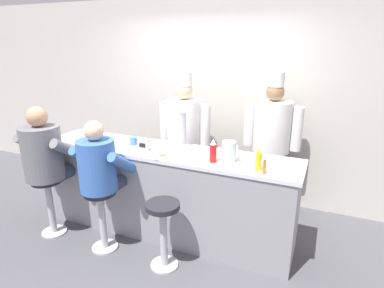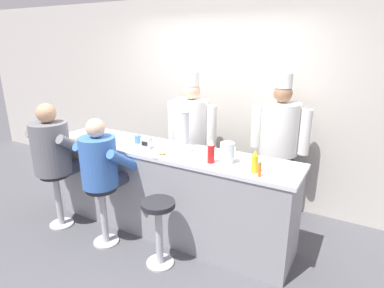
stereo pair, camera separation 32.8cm
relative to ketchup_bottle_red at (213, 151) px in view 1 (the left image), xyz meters
name	(u,v)px [view 1 (the left image)]	position (x,y,z in m)	size (l,w,h in m)	color
ground_plane	(154,245)	(-0.60, -0.18, -1.12)	(20.00, 20.00, 0.00)	#4C4C51
wall_back	(206,100)	(-0.60, 1.39, 0.23)	(10.00, 0.06, 2.70)	beige
diner_counter	(166,192)	(-0.60, 0.13, -0.61)	(2.92, 0.61, 1.01)	gray
ketchup_bottle_red	(213,151)	(0.00, 0.00, 0.00)	(0.07, 0.07, 0.24)	red
mustard_bottle_yellow	(259,160)	(0.45, -0.03, -0.01)	(0.06, 0.06, 0.21)	yellow
hot_sauce_bottle_orange	(264,167)	(0.52, -0.09, -0.04)	(0.03, 0.03, 0.13)	orange
water_pitcher_clear	(229,151)	(0.13, 0.08, -0.01)	(0.16, 0.14, 0.20)	silver
breakfast_plate	(162,155)	(-0.53, -0.06, -0.10)	(0.24, 0.24, 0.05)	white
cereal_bowl	(185,149)	(-0.38, 0.19, -0.08)	(0.13, 0.13, 0.05)	white
coffee_mug_white	(91,143)	(-1.41, -0.09, -0.07)	(0.13, 0.09, 0.08)	white
coffee_mug_blue	(134,141)	(-1.01, 0.15, -0.06)	(0.13, 0.08, 0.09)	#4C7AB2
cup_stack_steel	(182,129)	(-0.48, 0.31, 0.09)	(0.10, 0.10, 0.40)	#B7BABF
napkin_dispenser_chrome	(144,144)	(-0.81, 0.04, -0.05)	(0.12, 0.07, 0.12)	silver
diner_seated_grey	(46,156)	(-1.79, -0.39, -0.18)	(0.63, 0.62, 1.50)	#B2B5BA
diner_seated_blue	(100,169)	(-1.07, -0.40, -0.21)	(0.57, 0.56, 1.41)	#B2B5BA
empty_stool_round	(163,225)	(-0.34, -0.43, -0.66)	(0.33, 0.33, 0.69)	#B2B5BA
cook_in_whites_near	(185,135)	(-0.69, 0.83, -0.14)	(0.70, 0.45, 1.78)	#232328
cook_in_whites_far	(271,139)	(0.37, 1.09, -0.13)	(0.70, 0.45, 1.80)	#232328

